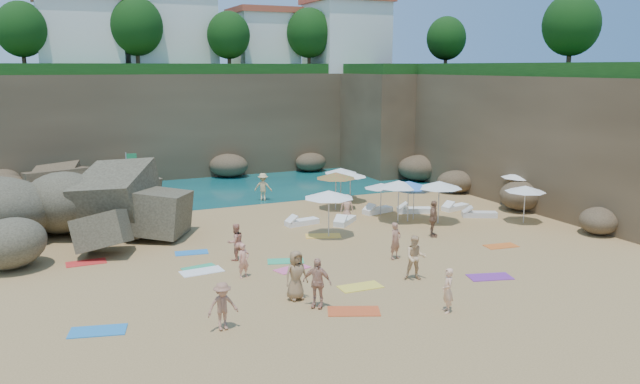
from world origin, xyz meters
name	(u,v)px	position (x,y,z in m)	size (l,w,h in m)	color
ground	(308,247)	(0.00, 0.00, 0.00)	(120.00, 120.00, 0.00)	tan
seawater	(179,162)	(0.00, 30.00, 0.00)	(120.00, 120.00, 0.00)	#0C4751
cliff_back	(213,122)	(2.00, 25.00, 4.00)	(44.00, 8.00, 8.00)	brown
cliff_right	(509,132)	(19.00, 8.00, 4.00)	(8.00, 30.00, 8.00)	brown
cliff_corner	(397,120)	(17.00, 20.00, 4.00)	(10.00, 12.00, 8.00)	brown
rock_promontory	(53,202)	(-11.00, 16.00, 0.00)	(12.00, 7.00, 2.00)	brown
clifftop_buildings	(219,34)	(2.96, 25.79, 11.24)	(28.48, 9.48, 7.00)	white
clifftop_trees	(264,31)	(4.78, 19.52, 11.26)	(35.60, 23.82, 4.40)	#11380F
rock_outcrop	(86,246)	(-9.78, 4.66, 0.00)	(9.00, 6.75, 3.60)	#696147
flag_pole	(129,172)	(-6.59, 12.71, 2.18)	(0.67, 0.07, 3.41)	silver
parasol_0	(381,186)	(6.54, 4.38, 1.74)	(2.01, 2.01, 1.90)	silver
parasol_1	(341,171)	(6.36, 9.36, 1.90)	(2.19, 2.19, 2.07)	silver
parasol_2	(350,174)	(6.47, 8.19, 1.83)	(2.10, 2.10, 1.99)	silver
parasol_4	(414,188)	(7.68, 2.63, 1.85)	(2.14, 2.14, 2.02)	silver
parasol_5	(399,184)	(6.58, 2.49, 2.17)	(2.51, 2.51, 2.37)	silver
parasol_6	(336,175)	(4.72, 6.71, 2.12)	(2.44, 2.44, 2.31)	silver
parasol_7	(439,185)	(8.48, 1.35, 2.19)	(2.52, 2.52, 2.38)	silver
parasol_8	(520,175)	(15.42, 2.68, 2.02)	(2.33, 2.33, 2.21)	silver
parasol_9	(329,194)	(1.70, 1.24, 2.23)	(2.57, 2.57, 2.43)	silver
parasol_10	(409,184)	(7.14, 2.36, 2.13)	(2.45, 2.45, 2.32)	silver
parasol_11	(525,189)	(12.88, -0.57, 1.94)	(2.23, 2.23, 2.11)	silver
lounger_0	(302,222)	(1.40, 4.10, 0.15)	(1.89, 0.63, 0.29)	white
lounger_1	(378,210)	(6.63, 4.87, 0.15)	(1.94, 0.65, 0.30)	white
lounger_2	(455,207)	(11.36, 3.65, 0.15)	(1.87, 0.62, 0.29)	white
lounger_3	(414,210)	(8.62, 4.01, 0.16)	(1.99, 0.66, 0.31)	white
lounger_4	(479,214)	(11.50, 1.54, 0.15)	(1.97, 0.66, 0.31)	silver
lounger_5	(345,221)	(3.68, 3.35, 0.15)	(1.92, 0.64, 0.30)	white
towel_0	(98,331)	(-10.19, -6.18, 0.02)	(1.82, 0.91, 0.03)	#247CC3
towel_2	(354,311)	(-1.70, -8.14, 0.02)	(1.85, 0.92, 0.03)	#DA5022
towel_3	(199,268)	(-5.57, -1.04, 0.01)	(1.46, 0.73, 0.03)	#31AE73
towel_4	(360,287)	(-0.31, -6.01, 0.02)	(1.72, 0.86, 0.03)	yellow
towel_5	(202,271)	(-5.59, -1.57, 0.02)	(1.78, 0.89, 0.03)	white
towel_6	(490,277)	(5.14, -7.18, 0.02)	(1.79, 0.89, 0.03)	#7C2E96
towel_7	(86,263)	(-9.99, 1.74, 0.01)	(1.69, 0.85, 0.03)	red
towel_8	(192,253)	(-5.36, 1.34, 0.01)	(1.52, 0.76, 0.03)	#277DD0
towel_9	(292,269)	(-1.94, -2.81, 0.01)	(1.53, 0.76, 0.03)	#F35E96
towel_10	(501,246)	(8.62, -3.75, 0.01)	(1.58, 0.79, 0.03)	orange
towel_11	(286,261)	(-1.81, -1.69, 0.01)	(1.62, 0.81, 0.03)	#33B578
towel_12	(323,236)	(1.49, 1.48, 0.02)	(1.81, 0.90, 0.03)	#FFBF43
person_stand_0	(244,261)	(-4.16, -2.99, 0.73)	(0.53, 0.35, 1.45)	tan
person_stand_1	(236,242)	(-3.77, -0.56, 0.84)	(0.82, 0.64, 1.68)	tan
person_stand_2	(263,187)	(1.55, 11.01, 0.90)	(1.17, 0.48, 1.81)	#D4B478
person_stand_3	(433,219)	(6.59, -0.92, 0.95)	(1.11, 0.46, 1.90)	#9E6E4F
person_stand_4	(347,207)	(4.22, 4.20, 0.73)	(0.71, 0.39, 1.46)	tan
person_stand_5	(78,212)	(-9.87, 8.20, 0.96)	(1.78, 0.51, 1.92)	tan
person_stand_6	(448,290)	(1.31, -9.53, 0.81)	(0.59, 0.39, 1.62)	#F8B98D
person_lie_0	(223,324)	(-6.38, -7.77, 0.22)	(1.04, 1.62, 0.43)	#A36C51
person_lie_1	(317,302)	(-2.74, -7.25, 0.22)	(1.07, 1.83, 0.45)	tan
person_lie_2	(296,293)	(-3.13, -6.20, 0.25)	(0.91, 1.86, 0.50)	#95714A
person_lie_4	(395,255)	(2.85, -3.41, 0.20)	(0.61, 1.66, 0.40)	#A26951
person_lie_5	(415,272)	(2.14, -6.15, 0.34)	(0.89, 1.82, 0.69)	#DEB37E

